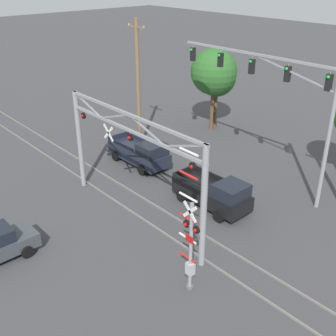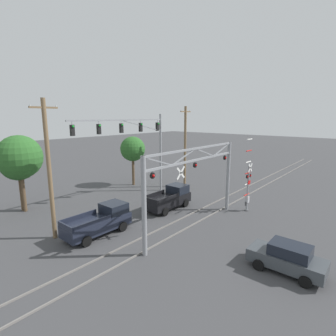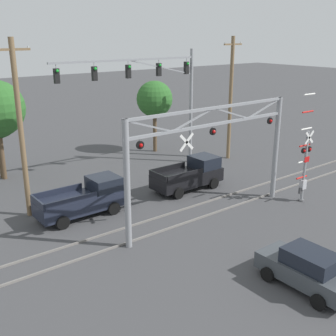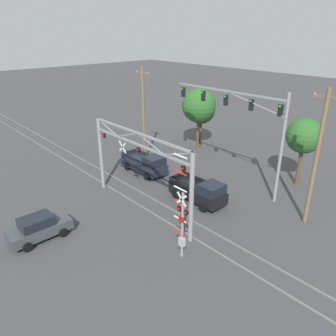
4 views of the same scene
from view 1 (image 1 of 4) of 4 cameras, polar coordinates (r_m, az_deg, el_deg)
rail_track_near at (r=23.60m, az=-4.12°, el=-6.46°), size 80.00×0.08×0.10m
rail_track_far at (r=24.35m, az=-1.44°, el=-5.27°), size 80.00×0.08×0.10m
crossing_gantry at (r=21.64m, az=-5.05°, el=1.87°), size 10.71×0.31×6.08m
crossing_signal_mast at (r=17.64m, az=3.00°, el=-10.39°), size 1.18×0.35×6.43m
traffic_signal_span at (r=24.97m, az=15.60°, el=9.63°), size 11.05×0.39×8.52m
pickup_truck_lead at (r=24.06m, az=6.33°, el=-3.42°), size 4.72×2.09×1.96m
pickup_truck_following at (r=29.06m, az=-3.67°, el=2.09°), size 4.85×2.09×1.96m
utility_pole_left at (r=30.67m, az=-4.08°, el=11.15°), size 1.80×0.28×9.41m
background_tree_beyond_span at (r=35.11m, az=6.63°, el=12.08°), size 3.13×3.13×5.92m
background_tree_far_left_verge at (r=34.70m, az=6.22°, el=12.81°), size 3.73×3.73×6.73m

